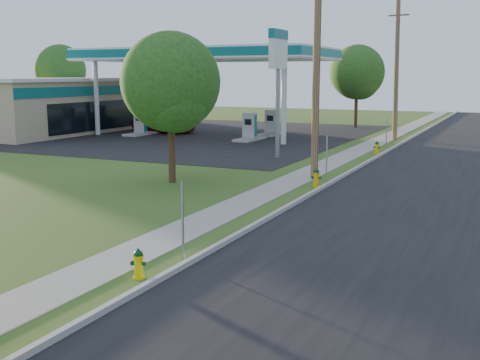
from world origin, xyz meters
name	(u,v)px	position (x,y,z in m)	size (l,w,h in m)	color
ground_plane	(54,325)	(0.00, 0.00, 0.00)	(140.00, 140.00, 0.00)	#30551E
road	(404,226)	(4.50, 10.00, 0.01)	(8.00, 120.00, 0.02)	black
curb	(280,211)	(0.50, 10.00, 0.07)	(0.15, 120.00, 0.15)	#A7A59A
sidewalk	(231,208)	(-1.25, 10.00, 0.01)	(1.50, 120.00, 0.03)	gray
forecourt	(183,134)	(-16.00, 32.00, 0.01)	(26.00, 28.00, 0.02)	black
utility_pole_mid	(317,64)	(-0.60, 17.00, 4.95)	(1.40, 0.32, 9.80)	brown
utility_pole_far	(396,70)	(-0.60, 35.00, 4.80)	(1.40, 0.32, 9.50)	brown
sign_post_near	(183,222)	(0.25, 4.20, 1.00)	(0.05, 0.04, 2.00)	gray
sign_post_mid	(327,160)	(0.25, 16.00, 1.00)	(0.05, 0.04, 2.00)	gray
sign_post_far	(386,134)	(0.25, 28.20, 1.00)	(0.05, 0.04, 2.00)	gray
gas_canopy	(205,55)	(-14.00, 32.00, 5.90)	(18.18, 9.18, 6.40)	silver
fuel_pump_nw	(141,126)	(-18.50, 30.00, 0.72)	(1.20, 3.20, 1.90)	#A7A59A
fuel_pump_ne	(250,130)	(-9.50, 30.00, 0.72)	(1.20, 3.20, 1.90)	#A7A59A
fuel_pump_sw	(169,122)	(-18.50, 34.00, 0.72)	(1.20, 3.20, 1.90)	#A7A59A
fuel_pump_se	(271,126)	(-9.50, 34.00, 0.72)	(1.20, 3.20, 1.90)	#A7A59A
convenience_store	(69,103)	(-26.98, 32.00, 2.13)	(10.40, 22.40, 4.25)	tan
price_pylon	(278,57)	(-4.50, 22.50, 5.43)	(0.34, 2.04, 6.85)	gray
tree_verge	(172,86)	(-5.65, 13.50, 4.03)	(4.13, 4.13, 6.26)	#392213
tree_lot	(358,74)	(-5.37, 43.35, 4.54)	(4.65, 4.65, 7.05)	#392213
tree_back	(61,72)	(-33.34, 38.43, 4.77)	(4.89, 4.89, 7.41)	#392213
hydrant_near	(138,264)	(-0.05, 2.75, 0.34)	(0.36, 0.32, 0.69)	#DBC506
hydrant_mid	(316,178)	(0.13, 15.01, 0.38)	(0.41, 0.36, 0.78)	#EBB30B
hydrant_far	(377,148)	(0.07, 26.48, 0.36)	(0.38, 0.34, 0.74)	yellow
car_red	(164,123)	(-17.90, 32.41, 0.73)	(2.41, 5.22, 1.45)	maroon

